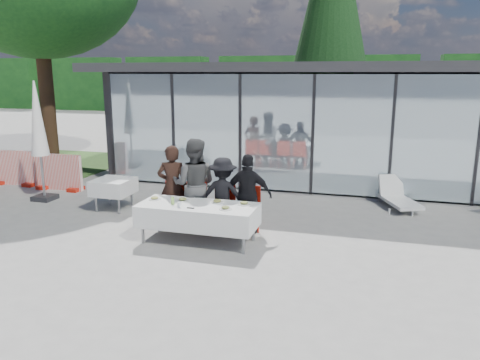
{
  "coord_description": "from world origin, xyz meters",
  "views": [
    {
      "loc": [
        2.55,
        -8.0,
        3.2
      ],
      "look_at": [
        -0.11,
        1.2,
        0.98
      ],
      "focal_mm": 35.0,
      "sensor_mm": 36.0,
      "label": 1
    }
  ],
  "objects_px": {
    "diner_chair_a": "(174,202)",
    "plate_b": "(183,200)",
    "plate_extra": "(226,208)",
    "spare_table_left": "(113,187)",
    "plate_a": "(155,198)",
    "diner_chair_c": "(224,206)",
    "diner_c": "(223,195)",
    "diner_chair_d": "(249,208)",
    "diner_a": "(173,187)",
    "dining_table": "(198,215)",
    "lounger": "(397,197)",
    "folded_eyeglasses": "(191,208)",
    "diner_chair_b": "(195,203)",
    "plate_d": "(244,203)",
    "diner_d": "(248,195)",
    "diner_b": "(194,184)",
    "conifer_tree": "(332,4)",
    "market_umbrella": "(38,125)",
    "juice_bottle": "(173,201)",
    "plate_c": "(217,201)"
  },
  "relations": [
    {
      "from": "plate_d",
      "to": "diner_chair_d",
      "type": "bearing_deg",
      "value": 95.73
    },
    {
      "from": "diner_d",
      "to": "spare_table_left",
      "type": "bearing_deg",
      "value": -14.66
    },
    {
      "from": "diner_chair_d",
      "to": "plate_extra",
      "type": "distance_m",
      "value": 0.97
    },
    {
      "from": "diner_d",
      "to": "conifer_tree",
      "type": "relative_size",
      "value": 0.16
    },
    {
      "from": "diner_chair_d",
      "to": "diner_chair_c",
      "type": "bearing_deg",
      "value": 180.0
    },
    {
      "from": "conifer_tree",
      "to": "folded_eyeglasses",
      "type": "bearing_deg",
      "value": -94.81
    },
    {
      "from": "plate_b",
      "to": "spare_table_left",
      "type": "relative_size",
      "value": 0.28
    },
    {
      "from": "diner_a",
      "to": "plate_b",
      "type": "height_order",
      "value": "diner_a"
    },
    {
      "from": "diner_d",
      "to": "juice_bottle",
      "type": "distance_m",
      "value": 1.51
    },
    {
      "from": "diner_c",
      "to": "plate_extra",
      "type": "height_order",
      "value": "diner_c"
    },
    {
      "from": "diner_a",
      "to": "plate_a",
      "type": "distance_m",
      "value": 0.65
    },
    {
      "from": "dining_table",
      "to": "lounger",
      "type": "distance_m",
      "value": 5.21
    },
    {
      "from": "diner_chair_a",
      "to": "diner_c",
      "type": "bearing_deg",
      "value": -1.54
    },
    {
      "from": "market_umbrella",
      "to": "lounger",
      "type": "relative_size",
      "value": 2.05
    },
    {
      "from": "plate_d",
      "to": "folded_eyeglasses",
      "type": "distance_m",
      "value": 1.02
    },
    {
      "from": "diner_a",
      "to": "diner_chair_b",
      "type": "xyz_separation_m",
      "value": [
        0.48,
        0.03,
        -0.34
      ]
    },
    {
      "from": "juice_bottle",
      "to": "conifer_tree",
      "type": "relative_size",
      "value": 0.01
    },
    {
      "from": "plate_c",
      "to": "plate_d",
      "type": "xyz_separation_m",
      "value": [
        0.54,
        -0.0,
        0.0
      ]
    },
    {
      "from": "diner_chair_d",
      "to": "conifer_tree",
      "type": "distance_m",
      "value": 13.44
    },
    {
      "from": "diner_chair_a",
      "to": "diner_chair_c",
      "type": "distance_m",
      "value": 1.1
    },
    {
      "from": "diner_chair_a",
      "to": "plate_b",
      "type": "distance_m",
      "value": 0.8
    },
    {
      "from": "conifer_tree",
      "to": "diner_b",
      "type": "bearing_deg",
      "value": -96.66
    },
    {
      "from": "plate_a",
      "to": "plate_d",
      "type": "relative_size",
      "value": 1.0
    },
    {
      "from": "diner_chair_d",
      "to": "plate_b",
      "type": "xyz_separation_m",
      "value": [
        -1.17,
        -0.6,
        0.24
      ]
    },
    {
      "from": "plate_b",
      "to": "spare_table_left",
      "type": "xyz_separation_m",
      "value": [
        -2.35,
        1.35,
        -0.22
      ]
    },
    {
      "from": "diner_a",
      "to": "dining_table",
      "type": "bearing_deg",
      "value": 126.1
    },
    {
      "from": "plate_d",
      "to": "diner_b",
      "type": "bearing_deg",
      "value": 157.49
    },
    {
      "from": "diner_chair_d",
      "to": "spare_table_left",
      "type": "relative_size",
      "value": 1.13
    },
    {
      "from": "diner_chair_b",
      "to": "diner_c",
      "type": "relative_size",
      "value": 0.63
    },
    {
      "from": "plate_a",
      "to": "juice_bottle",
      "type": "xyz_separation_m",
      "value": [
        0.48,
        -0.21,
        0.04
      ]
    },
    {
      "from": "plate_d",
      "to": "spare_table_left",
      "type": "xyz_separation_m",
      "value": [
        -3.57,
        1.28,
        -0.22
      ]
    },
    {
      "from": "folded_eyeglasses",
      "to": "spare_table_left",
      "type": "relative_size",
      "value": 0.16
    },
    {
      "from": "diner_chair_b",
      "to": "lounger",
      "type": "height_order",
      "value": "diner_chair_b"
    },
    {
      "from": "diner_c",
      "to": "plate_b",
      "type": "xyz_separation_m",
      "value": [
        -0.64,
        -0.57,
        0.01
      ]
    },
    {
      "from": "folded_eyeglasses",
      "to": "lounger",
      "type": "height_order",
      "value": "folded_eyeglasses"
    },
    {
      "from": "diner_c",
      "to": "diner_b",
      "type": "bearing_deg",
      "value": -4.49
    },
    {
      "from": "plate_a",
      "to": "conifer_tree",
      "type": "relative_size",
      "value": 0.02
    },
    {
      "from": "diner_d",
      "to": "diner_chair_a",
      "type": "bearing_deg",
      "value": -3.2
    },
    {
      "from": "diner_a",
      "to": "plate_d",
      "type": "distance_m",
      "value": 1.76
    },
    {
      "from": "plate_c",
      "to": "lounger",
      "type": "xyz_separation_m",
      "value": [
        3.45,
        3.36,
        -0.52
      ]
    },
    {
      "from": "plate_c",
      "to": "juice_bottle",
      "type": "xyz_separation_m",
      "value": [
        -0.78,
        -0.34,
        0.04
      ]
    },
    {
      "from": "diner_chair_b",
      "to": "plate_b",
      "type": "xyz_separation_m",
      "value": [
        -0.02,
        -0.6,
        0.24
      ]
    },
    {
      "from": "diner_c",
      "to": "diner_chair_d",
      "type": "bearing_deg",
      "value": 178.71
    },
    {
      "from": "diner_c",
      "to": "diner_d",
      "type": "bearing_deg",
      "value": 175.51
    },
    {
      "from": "diner_b",
      "to": "diner_chair_d",
      "type": "bearing_deg",
      "value": 172.9
    },
    {
      "from": "conifer_tree",
      "to": "market_umbrella",
      "type": "bearing_deg",
      "value": -117.92
    },
    {
      "from": "spare_table_left",
      "to": "plate_a",
      "type": "bearing_deg",
      "value": -38.49
    },
    {
      "from": "diner_chair_b",
      "to": "spare_table_left",
      "type": "height_order",
      "value": "diner_chair_b"
    },
    {
      "from": "plate_extra",
      "to": "plate_b",
      "type": "bearing_deg",
      "value": 161.88
    },
    {
      "from": "juice_bottle",
      "to": "lounger",
      "type": "xyz_separation_m",
      "value": [
        4.23,
        3.7,
        -0.56
      ]
    }
  ]
}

